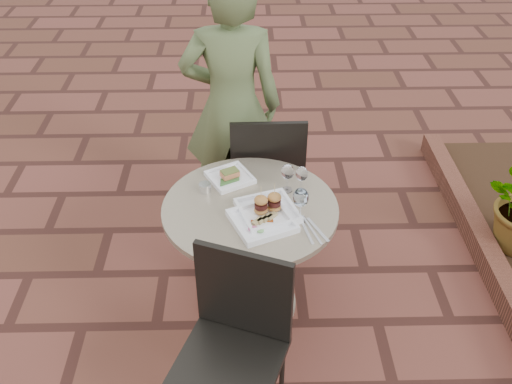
{
  "coord_description": "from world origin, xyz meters",
  "views": [
    {
      "loc": [
        0.1,
        -2.13,
        2.52
      ],
      "look_at": [
        0.15,
        0.15,
        0.82
      ],
      "focal_mm": 40.0,
      "sensor_mm": 36.0,
      "label": 1
    }
  ],
  "objects_px": {
    "diner": "(232,107)",
    "plate_tuna": "(262,221)",
    "plate_salmon": "(230,177)",
    "plate_sliders": "(268,208)",
    "chair_near": "(236,333)",
    "cafe_table": "(250,242)",
    "chair_far": "(267,168)"
  },
  "relations": [
    {
      "from": "cafe_table",
      "to": "plate_sliders",
      "type": "height_order",
      "value": "plate_sliders"
    },
    {
      "from": "chair_near",
      "to": "plate_tuna",
      "type": "bearing_deg",
      "value": 96.92
    },
    {
      "from": "plate_salmon",
      "to": "plate_sliders",
      "type": "distance_m",
      "value": 0.35
    },
    {
      "from": "plate_sliders",
      "to": "plate_tuna",
      "type": "relative_size",
      "value": 0.95
    },
    {
      "from": "plate_salmon",
      "to": "plate_tuna",
      "type": "bearing_deg",
      "value": -66.8
    },
    {
      "from": "cafe_table",
      "to": "plate_tuna",
      "type": "height_order",
      "value": "plate_tuna"
    },
    {
      "from": "chair_near",
      "to": "plate_salmon",
      "type": "xyz_separation_m",
      "value": [
        -0.03,
        0.9,
        0.2
      ]
    },
    {
      "from": "chair_far",
      "to": "plate_salmon",
      "type": "xyz_separation_m",
      "value": [
        -0.22,
        -0.36,
        0.2
      ]
    },
    {
      "from": "diner",
      "to": "plate_tuna",
      "type": "bearing_deg",
      "value": 100.18
    },
    {
      "from": "chair_far",
      "to": "plate_sliders",
      "type": "distance_m",
      "value": 0.7
    },
    {
      "from": "plate_tuna",
      "to": "plate_salmon",
      "type": "bearing_deg",
      "value": 113.2
    },
    {
      "from": "chair_near",
      "to": "plate_salmon",
      "type": "relative_size",
      "value": 3.21
    },
    {
      "from": "chair_near",
      "to": "chair_far",
      "type": "bearing_deg",
      "value": 102.52
    },
    {
      "from": "cafe_table",
      "to": "plate_salmon",
      "type": "xyz_separation_m",
      "value": [
        -0.11,
        0.24,
        0.26
      ]
    },
    {
      "from": "plate_sliders",
      "to": "plate_tuna",
      "type": "distance_m",
      "value": 0.09
    },
    {
      "from": "cafe_table",
      "to": "plate_tuna",
      "type": "xyz_separation_m",
      "value": [
        0.06,
        -0.14,
        0.26
      ]
    },
    {
      "from": "cafe_table",
      "to": "chair_near",
      "type": "distance_m",
      "value": 0.67
    },
    {
      "from": "cafe_table",
      "to": "chair_far",
      "type": "distance_m",
      "value": 0.62
    },
    {
      "from": "plate_tuna",
      "to": "diner",
      "type": "bearing_deg",
      "value": 99.14
    },
    {
      "from": "chair_near",
      "to": "plate_sliders",
      "type": "bearing_deg",
      "value": 95.99
    },
    {
      "from": "cafe_table",
      "to": "chair_near",
      "type": "height_order",
      "value": "chair_near"
    },
    {
      "from": "chair_far",
      "to": "chair_near",
      "type": "height_order",
      "value": "same"
    },
    {
      "from": "chair_far",
      "to": "chair_near",
      "type": "bearing_deg",
      "value": 80.82
    },
    {
      "from": "chair_near",
      "to": "plate_sliders",
      "type": "xyz_separation_m",
      "value": [
        0.16,
        0.6,
        0.21
      ]
    },
    {
      "from": "plate_salmon",
      "to": "chair_far",
      "type": "bearing_deg",
      "value": 59.23
    },
    {
      "from": "diner",
      "to": "plate_tuna",
      "type": "xyz_separation_m",
      "value": [
        0.16,
        -0.98,
        -0.1
      ]
    },
    {
      "from": "cafe_table",
      "to": "chair_far",
      "type": "bearing_deg",
      "value": 79.53
    },
    {
      "from": "chair_far",
      "to": "plate_salmon",
      "type": "bearing_deg",
      "value": 58.36
    },
    {
      "from": "cafe_table",
      "to": "diner",
      "type": "height_order",
      "value": "diner"
    },
    {
      "from": "plate_sliders",
      "to": "chair_near",
      "type": "bearing_deg",
      "value": -104.84
    },
    {
      "from": "diner",
      "to": "plate_tuna",
      "type": "distance_m",
      "value": 0.99
    },
    {
      "from": "plate_tuna",
      "to": "chair_near",
      "type": "bearing_deg",
      "value": -103.9
    }
  ]
}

